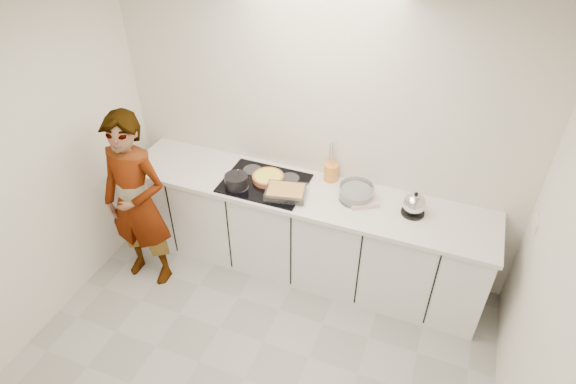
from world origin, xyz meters
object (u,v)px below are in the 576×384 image
at_px(tart_dish, 268,177).
at_px(hob, 265,183).
at_px(saucepan, 236,181).
at_px(utensil_crock, 331,172).
at_px(kettle, 414,205).
at_px(mixing_bowl, 356,193).
at_px(baking_dish, 286,192).
at_px(cook, 137,203).

bearing_deg(tart_dish, hob, -105.52).
relative_size(saucepan, utensil_crock, 1.30).
distance_m(hob, kettle, 1.27).
height_order(tart_dish, mixing_bowl, mixing_bowl).
bearing_deg(kettle, saucepan, -172.36).
relative_size(baking_dish, cook, 0.22).
bearing_deg(baking_dish, saucepan, -175.50).
distance_m(tart_dish, kettle, 1.26).
height_order(tart_dish, kettle, kettle).
relative_size(baking_dish, kettle, 1.54).
height_order(hob, saucepan, saucepan).
relative_size(kettle, cook, 0.15).
bearing_deg(tart_dish, kettle, 0.54).
xyz_separation_m(kettle, utensil_crock, (-0.75, 0.21, -0.01)).
distance_m(saucepan, utensil_crock, 0.83).
xyz_separation_m(saucepan, kettle, (1.47, 0.20, 0.02)).
height_order(saucepan, cook, cook).
bearing_deg(hob, baking_dish, -23.47).
relative_size(baking_dish, utensil_crock, 2.42).
distance_m(saucepan, baking_dish, 0.44).
height_order(saucepan, utensil_crock, saucepan).
distance_m(hob, tart_dish, 0.06).
bearing_deg(hob, saucepan, -145.57).
height_order(tart_dish, cook, cook).
xyz_separation_m(saucepan, utensil_crock, (0.72, 0.41, 0.01)).
xyz_separation_m(tart_dish, saucepan, (-0.22, -0.19, 0.03)).
xyz_separation_m(utensil_crock, cook, (-1.46, -0.84, -0.15)).
relative_size(kettle, utensil_crock, 1.57).
bearing_deg(mixing_bowl, tart_dish, -177.84).
height_order(tart_dish, utensil_crock, utensil_crock).
distance_m(tart_dish, mixing_bowl, 0.78).
relative_size(tart_dish, utensil_crock, 1.81).
distance_m(mixing_bowl, cook, 1.85).
relative_size(hob, cook, 0.43).
distance_m(hob, mixing_bowl, 0.80).
bearing_deg(mixing_bowl, kettle, -2.12).
relative_size(saucepan, kettle, 0.83).
relative_size(tart_dish, cook, 0.17).
xyz_separation_m(hob, kettle, (1.27, 0.06, 0.08)).
distance_m(tart_dish, utensil_crock, 0.55).
height_order(hob, baking_dish, baking_dish).
relative_size(saucepan, mixing_bowl, 0.56).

